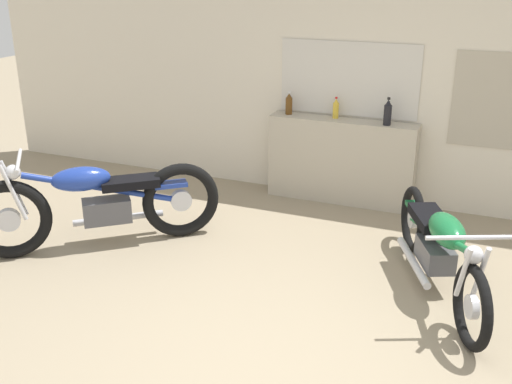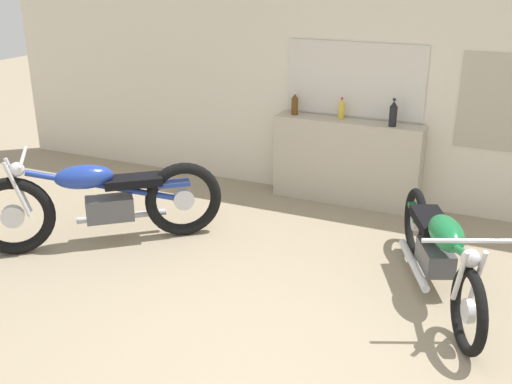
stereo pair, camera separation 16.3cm
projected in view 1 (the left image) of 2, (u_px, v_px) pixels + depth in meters
The scene contains 8 objects.
ground_plane at pixel (280, 371), 3.92m from camera, with size 24.00×24.00×0.00m, color gray.
wall_back at pixel (391, 76), 6.23m from camera, with size 10.00×0.07×2.80m.
sill_counter at pixel (341, 161), 6.56m from camera, with size 1.61×0.28×0.93m.
bottle_leftmost at pixel (289, 104), 6.59m from camera, with size 0.08×0.08×0.25m.
bottle_left_center at pixel (336, 109), 6.43m from camera, with size 0.06×0.06×0.23m.
bottle_center at pixel (388, 113), 6.14m from camera, with size 0.08×0.08×0.29m.
motorcycle_green at pixel (439, 246), 4.75m from camera, with size 1.00×1.95×0.77m.
motorcycle_blue at pixel (98, 203), 5.49m from camera, with size 1.82×1.55×0.92m.
Camera 1 is at (1.09, -3.05, 2.50)m, focal length 42.00 mm.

